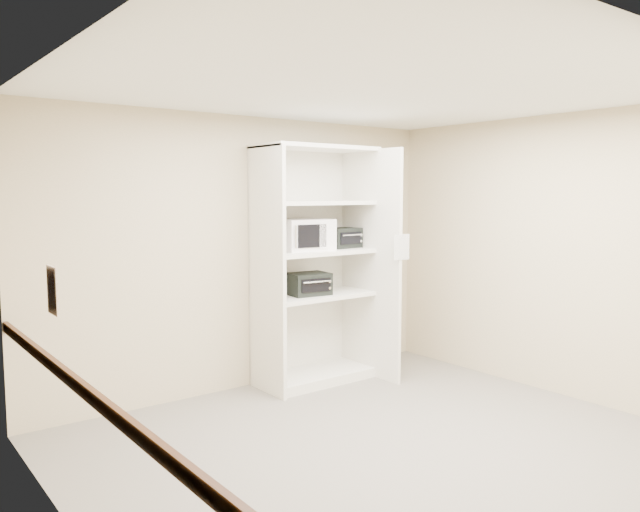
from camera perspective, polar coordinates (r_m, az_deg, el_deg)
floor at (r=5.02m, az=5.95°, el=-17.07°), size 4.50×4.00×0.01m
ceiling at (r=4.69m, az=6.31°, el=14.98°), size 4.50×4.00×0.01m
wall_back at (r=6.26m, az=-6.60°, el=0.26°), size 4.50×0.02×2.70m
wall_left at (r=3.53m, az=-21.44°, el=-4.35°), size 0.02×4.00×2.70m
wall_right at (r=6.42m, az=20.82°, el=0.06°), size 0.02×4.00×2.70m
shelving_unit at (r=6.41m, az=-0.09°, el=-1.55°), size 1.24×0.92×2.42m
microwave at (r=6.31m, az=-1.47°, el=1.96°), size 0.56×0.44×0.32m
toaster_oven_upper at (r=6.61m, az=1.99°, el=1.67°), size 0.38×0.30×0.21m
toaster_oven_lower at (r=6.32m, az=-1.07°, el=-2.56°), size 0.44×0.35×0.22m
paper_sign at (r=6.28m, az=7.49°, el=0.81°), size 0.20×0.01×0.25m
chair_rail at (r=3.64m, az=-20.84°, el=-11.31°), size 0.04×3.98×0.08m
wall_poster at (r=4.00m, az=-23.26°, el=-2.91°), size 0.01×0.21×0.29m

